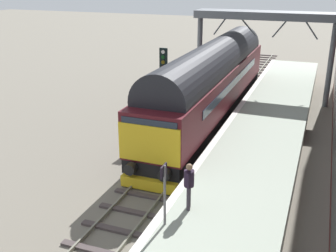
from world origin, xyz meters
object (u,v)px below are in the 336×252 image
at_px(diesel_locomotive, 212,80).
at_px(waiting_passenger, 189,182).
at_px(signal_post_mid, 164,77).
at_px(platform_number_sign, 164,186).

height_order(diesel_locomotive, waiting_passenger, diesel_locomotive).
xyz_separation_m(signal_post_mid, platform_number_sign, (4.08, -10.29, -0.69)).
distance_m(diesel_locomotive, platform_number_sign, 13.04).
bearing_deg(diesel_locomotive, waiting_passenger, -78.18).
bearing_deg(signal_post_mid, platform_number_sign, -68.38).
xyz_separation_m(platform_number_sign, waiting_passenger, (0.42, 1.15, -0.36)).
bearing_deg(waiting_passenger, platform_number_sign, 146.74).
relative_size(platform_number_sign, waiting_passenger, 1.24).
bearing_deg(platform_number_sign, signal_post_mid, 111.62).
relative_size(signal_post_mid, waiting_passenger, 2.84).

